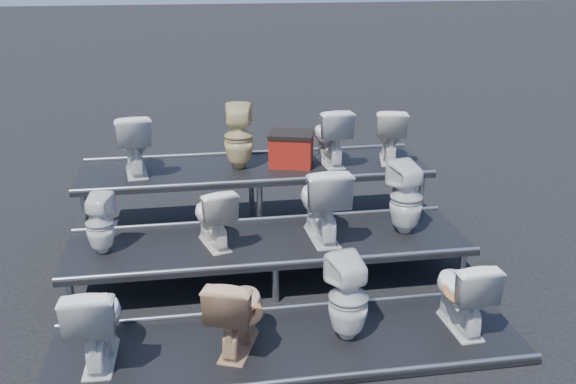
{
  "coord_description": "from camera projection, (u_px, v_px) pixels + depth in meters",
  "views": [
    {
      "loc": [
        -0.79,
        -6.13,
        3.32
      ],
      "look_at": [
        0.22,
        0.1,
        0.96
      ],
      "focal_mm": 40.0,
      "sensor_mm": 36.0,
      "label": 1
    }
  ],
  "objects": [
    {
      "name": "tier_back",
      "position": [
        255.0,
        200.0,
        8.0
      ],
      "size": [
        4.2,
        1.2,
        0.86
      ],
      "primitive_type": "cube",
      "color": "black",
      "rests_on": "ground"
    },
    {
      "name": "toilet_10",
      "position": [
        330.0,
        135.0,
        7.86
      ],
      "size": [
        0.46,
        0.73,
        0.71
      ],
      "primitive_type": "imported",
      "rotation": [
        0.0,
        0.0,
        3.22
      ],
      "color": "silver",
      "rests_on": "tier_back"
    },
    {
      "name": "toilet_2",
      "position": [
        348.0,
        298.0,
        5.66
      ],
      "size": [
        0.43,
        0.44,
        0.79
      ],
      "primitive_type": "imported",
      "rotation": [
        0.0,
        0.0,
        3.37
      ],
      "color": "silver",
      "rests_on": "tier_front"
    },
    {
      "name": "tier_mid",
      "position": [
        269.0,
        260.0,
        6.87
      ],
      "size": [
        4.2,
        1.2,
        0.46
      ],
      "primitive_type": "cube",
      "color": "black",
      "rests_on": "ground"
    },
    {
      "name": "toilet_1",
      "position": [
        237.0,
        310.0,
        5.53
      ],
      "size": [
        0.64,
        0.82,
        0.73
      ],
      "primitive_type": "imported",
      "rotation": [
        0.0,
        0.0,
        2.77
      ],
      "color": "tan",
      "rests_on": "tier_front"
    },
    {
      "name": "toilet_5",
      "position": [
        213.0,
        216.0,
        6.59
      ],
      "size": [
        0.52,
        0.71,
        0.65
      ],
      "primitive_type": "imported",
      "rotation": [
        0.0,
        0.0,
        3.42
      ],
      "color": "white",
      "rests_on": "tier_mid"
    },
    {
      "name": "tier_front",
      "position": [
        289.0,
        345.0,
        5.73
      ],
      "size": [
        4.2,
        1.2,
        0.06
      ],
      "primitive_type": "cube",
      "color": "black",
      "rests_on": "ground"
    },
    {
      "name": "toilet_0",
      "position": [
        96.0,
        320.0,
        5.35
      ],
      "size": [
        0.46,
        0.77,
        0.77
      ],
      "primitive_type": "imported",
      "rotation": [
        0.0,
        0.0,
        3.11
      ],
      "color": "silver",
      "rests_on": "tier_front"
    },
    {
      "name": "ground",
      "position": [
        269.0,
        279.0,
        6.95
      ],
      "size": [
        80.0,
        80.0,
        0.0
      ],
      "primitive_type": "plane",
      "color": "black",
      "rests_on": "ground"
    },
    {
      "name": "toilet_7",
      "position": [
        406.0,
        198.0,
        6.87
      ],
      "size": [
        0.44,
        0.44,
        0.79
      ],
      "primitive_type": "imported",
      "rotation": [
        0.0,
        0.0,
        3.41
      ],
      "color": "silver",
      "rests_on": "tier_mid"
    },
    {
      "name": "toilet_11",
      "position": [
        390.0,
        134.0,
        7.98
      ],
      "size": [
        0.53,
        0.74,
        0.68
      ],
      "primitive_type": "imported",
      "rotation": [
        0.0,
        0.0,
        2.91
      ],
      "color": "white",
      "rests_on": "tier_back"
    },
    {
      "name": "red_crate",
      "position": [
        291.0,
        151.0,
        7.85
      ],
      "size": [
        0.6,
        0.53,
        0.37
      ],
      "primitive_type": "cube",
      "rotation": [
        0.0,
        0.0,
        -0.28
      ],
      "color": "#9F1D11",
      "rests_on": "tier_back"
    },
    {
      "name": "toilet_8",
      "position": [
        134.0,
        143.0,
        7.51
      ],
      "size": [
        0.49,
        0.76,
        0.73
      ],
      "primitive_type": "imported",
      "rotation": [
        0.0,
        0.0,
        3.26
      ],
      "color": "silver",
      "rests_on": "tier_back"
    },
    {
      "name": "toilet_9",
      "position": [
        239.0,
        137.0,
        7.68
      ],
      "size": [
        0.39,
        0.4,
        0.78
      ],
      "primitive_type": "imported",
      "rotation": [
        0.0,
        0.0,
        3.02
      ],
      "color": "#D6C185",
      "rests_on": "tier_back"
    },
    {
      "name": "toilet_4",
      "position": [
        100.0,
        224.0,
        6.42
      ],
      "size": [
        0.35,
        0.36,
        0.63
      ],
      "primitive_type": "imported",
      "rotation": [
        0.0,
        0.0,
        2.86
      ],
      "color": "silver",
      "rests_on": "tier_mid"
    },
    {
      "name": "toilet_6",
      "position": [
        322.0,
        201.0,
        6.72
      ],
      "size": [
        0.5,
        0.83,
        0.83
      ],
      "primitive_type": "imported",
      "rotation": [
        0.0,
        0.0,
        3.19
      ],
      "color": "silver",
      "rests_on": "tier_mid"
    },
    {
      "name": "toilet_3",
      "position": [
        462.0,
        292.0,
        5.84
      ],
      "size": [
        0.44,
        0.73,
        0.73
      ],
      "primitive_type": "imported",
      "rotation": [
        0.0,
        0.0,
        3.18
      ],
      "color": "silver",
      "rests_on": "tier_front"
    }
  ]
}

